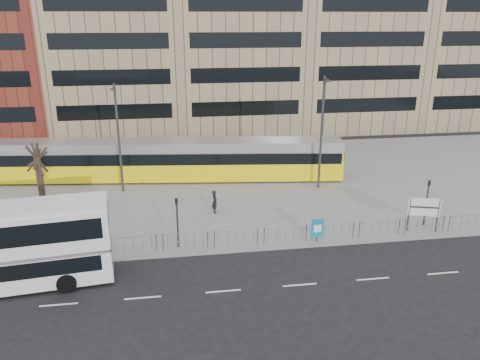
{
  "coord_description": "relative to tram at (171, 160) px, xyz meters",
  "views": [
    {
      "loc": [
        -4.17,
        -24.37,
        13.16
      ],
      "look_at": [
        0.35,
        6.0,
        2.39
      ],
      "focal_mm": 35.0,
      "sensor_mm": 36.0,
      "label": 1
    }
  ],
  "objects": [
    {
      "name": "kerb",
      "position": [
        4.39,
        -13.35,
        -1.76
      ],
      "size": [
        64.0,
        0.25,
        0.17
      ],
      "primitive_type": "cube",
      "color": "gray",
      "rests_on": "ground"
    },
    {
      "name": "traffic_light_east",
      "position": [
        16.36,
        -11.71,
        0.29
      ],
      "size": [
        0.22,
        0.25,
        3.1
      ],
      "rotation": [
        0.0,
        0.0,
        -0.37
      ],
      "color": "#2D2D30",
      "rests_on": "plaza"
    },
    {
      "name": "tram",
      "position": [
        0.0,
        0.0,
        0.0
      ],
      "size": [
        28.61,
        6.02,
        3.36
      ],
      "rotation": [
        0.0,
        0.0,
        -0.12
      ],
      "color": "yellow",
      "rests_on": "plaza"
    },
    {
      "name": "bare_tree",
      "position": [
        -8.83,
        -6.08,
        3.59
      ],
      "size": [
        3.89,
        3.89,
        7.07
      ],
      "color": "black",
      "rests_on": "plaza"
    },
    {
      "name": "pedestrian",
      "position": [
        2.92,
        -7.66,
        -0.86
      ],
      "size": [
        0.45,
        0.64,
        1.65
      ],
      "primitive_type": "imported",
      "rotation": [
        0.0,
        0.0,
        1.67
      ],
      "color": "black",
      "rests_on": "plaza"
    },
    {
      "name": "traffic_light_west",
      "position": [
        0.28,
        -12.47,
        0.29
      ],
      "size": [
        0.21,
        0.23,
        3.1
      ],
      "rotation": [
        0.0,
        0.0,
        -0.23
      ],
      "color": "#2D2D30",
      "rests_on": "plaza"
    },
    {
      "name": "lamp_post_east",
      "position": [
        11.65,
        -3.84,
        3.1
      ],
      "size": [
        0.45,
        1.04,
        8.82
      ],
      "color": "#2D2D30",
      "rests_on": "plaza"
    },
    {
      "name": "road_markings",
      "position": [
        5.39,
        -17.4,
        -1.83
      ],
      "size": [
        62.0,
        0.12,
        0.01
      ],
      "primitive_type": "cube",
      "color": "white",
      "rests_on": "ground"
    },
    {
      "name": "ad_panel",
      "position": [
        8.66,
        -13.0,
        -0.83
      ],
      "size": [
        0.78,
        0.07,
        1.46
      ],
      "rotation": [
        0.0,
        0.0,
        0.0
      ],
      "color": "#2D2D30",
      "rests_on": "plaza"
    },
    {
      "name": "ground",
      "position": [
        4.39,
        -13.4,
        -1.83
      ],
      "size": [
        120.0,
        120.0,
        0.0
      ],
      "primitive_type": "plane",
      "color": "black",
      "rests_on": "ground"
    },
    {
      "name": "pedestrian_barrier",
      "position": [
        6.39,
        -12.9,
        -0.85
      ],
      "size": [
        32.07,
        0.07,
        1.1
      ],
      "color": "gray",
      "rests_on": "plaza"
    },
    {
      "name": "building_row",
      "position": [
        5.94,
        20.87,
        11.08
      ],
      "size": [
        70.4,
        18.4,
        31.2
      ],
      "color": "brown",
      "rests_on": "ground"
    },
    {
      "name": "plaza",
      "position": [
        4.39,
        -1.4,
        -1.76
      ],
      "size": [
        64.0,
        24.0,
        0.15
      ],
      "primitive_type": "cube",
      "color": "slate",
      "rests_on": "ground"
    },
    {
      "name": "station_sign",
      "position": [
        15.7,
        -12.6,
        -0.12
      ],
      "size": [
        1.9,
        0.62,
        2.25
      ],
      "rotation": [
        0.0,
        0.0,
        -0.28
      ],
      "color": "#2D2D30",
      "rests_on": "plaza"
    },
    {
      "name": "lamp_post_west",
      "position": [
        -3.8,
        -2.4,
        2.88
      ],
      "size": [
        0.45,
        1.04,
        8.39
      ],
      "color": "#2D2D30",
      "rests_on": "plaza"
    }
  ]
}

